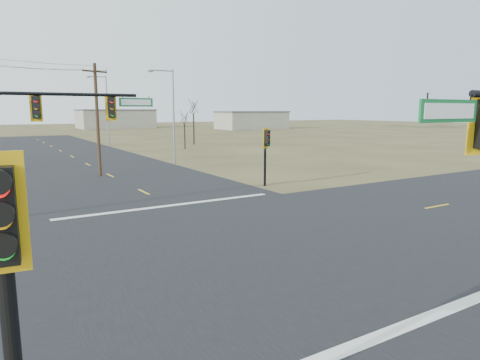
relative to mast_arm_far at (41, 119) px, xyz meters
name	(u,v)px	position (x,y,z in m)	size (l,w,h in m)	color
ground	(245,243)	(5.92, -8.84, -4.66)	(320.00, 320.00, 0.00)	brown
road_ew	(245,242)	(5.92, -8.84, -4.65)	(160.00, 14.00, 0.02)	black
road_ns	(245,242)	(5.92, -8.84, -4.65)	(14.00, 160.00, 0.02)	black
stop_bar_near	(412,324)	(5.92, -16.34, -4.63)	(12.00, 0.40, 0.01)	silver
stop_bar_far	(171,205)	(5.92, -1.34, -4.63)	(12.00, 0.40, 0.01)	silver
mast_arm_far	(41,119)	(0.00, 0.00, 0.00)	(8.83, 0.59, 6.42)	black
pedestal_signal_ne	(266,143)	(13.65, 0.95, -1.74)	(0.65, 0.55, 3.94)	black
pedestal_signal_sw	(5,267)	(-2.41, -17.19, -1.30)	(0.60, 0.53, 4.65)	black
utility_pole_near	(97,118)	(5.22, 11.38, -0.19)	(1.98, 0.89, 8.53)	#432D1C
streetlight_a	(172,111)	(12.96, 15.52, 0.29)	(2.47, 0.32, 8.82)	gray
streetlight_b	(106,106)	(13.30, 41.17, 0.93)	(2.76, 0.26, 9.95)	gray
bare_tree_c	(184,117)	(20.56, 29.81, -0.47)	(2.52, 2.52, 5.34)	black
bare_tree_d	(193,106)	(24.66, 35.74, 1.02)	(3.48, 3.48, 7.05)	black
warehouse_mid	(116,119)	(30.92, 101.16, -2.16)	(20.00, 12.00, 5.00)	#A6A393
warehouse_right	(252,121)	(60.92, 76.16, -2.41)	(18.00, 10.00, 4.50)	#A6A393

